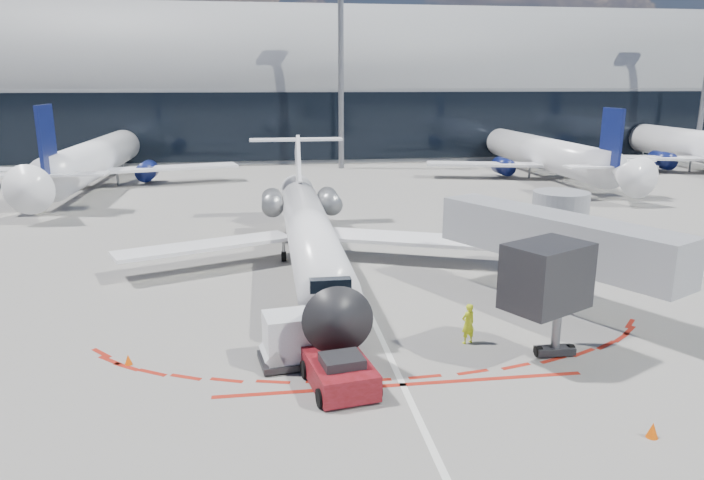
{
  "coord_description": "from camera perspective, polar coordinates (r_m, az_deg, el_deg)",
  "views": [
    {
      "loc": [
        -4.82,
        -32.32,
        11.0
      ],
      "look_at": [
        -0.46,
        -1.12,
        2.97
      ],
      "focal_mm": 32.0,
      "sensor_mm": 36.0,
      "label": 1
    }
  ],
  "objects": [
    {
      "name": "safety_cone_left",
      "position": [
        26.94,
        -19.67,
        -10.2
      ],
      "size": [
        0.31,
        0.31,
        0.43
      ],
      "primitive_type": "cone",
      "color": "#E85204",
      "rests_on": "ground"
    },
    {
      "name": "jet_bridge",
      "position": [
        33.71,
        18.0,
        -0.13
      ],
      "size": [
        10.03,
        15.2,
        4.9
      ],
      "color": "gray",
      "rests_on": "ground"
    },
    {
      "name": "ground",
      "position": [
        34.48,
        0.51,
        -4.31
      ],
      "size": [
        260.0,
        260.0,
        0.0
      ],
      "primitive_type": "plane",
      "color": "slate",
      "rests_on": "ground"
    },
    {
      "name": "apron_centerline",
      "position": [
        36.36,
        0.04,
        -3.3
      ],
      "size": [
        0.25,
        40.0,
        0.01
      ],
      "primitive_type": "cube",
      "color": "silver",
      "rests_on": "ground"
    },
    {
      "name": "pushback_tug",
      "position": [
        23.5,
        -1.12,
        -11.94
      ],
      "size": [
        2.77,
        5.48,
        1.4
      ],
      "rotation": [
        0.0,
        0.0,
        0.17
      ],
      "color": "#570C0D",
      "rests_on": "ground"
    },
    {
      "name": "bg_airliner_1",
      "position": [
        73.31,
        -22.44,
        9.07
      ],
      "size": [
        35.04,
        37.1,
        11.34
      ],
      "primitive_type": null,
      "color": "white",
      "rests_on": "ground"
    },
    {
      "name": "light_mast_centre",
      "position": [
        80.93,
        -1.02,
        15.36
      ],
      "size": [
        0.7,
        0.7,
        25.0
      ],
      "primitive_type": "cylinder",
      "color": "slate",
      "rests_on": "ground"
    },
    {
      "name": "terminal_building",
      "position": [
        97.45,
        -5.24,
        12.78
      ],
      "size": [
        150.0,
        24.15,
        24.0
      ],
      "color": "gray",
      "rests_on": "ground"
    },
    {
      "name": "ramp_worker",
      "position": [
        27.54,
        10.51,
        -7.48
      ],
      "size": [
        0.76,
        0.63,
        1.8
      ],
      "primitive_type": "imported",
      "rotation": [
        0.0,
        0.0,
        3.49
      ],
      "color": "#E2F619",
      "rests_on": "ground"
    },
    {
      "name": "bg_airliner_2",
      "position": [
        77.19,
        17.24,
        9.45
      ],
      "size": [
        32.91,
        34.85,
        10.65
      ],
      "primitive_type": null,
      "color": "white",
      "rests_on": "ground"
    },
    {
      "name": "regional_jet",
      "position": [
        37.73,
        -3.96,
        1.06
      ],
      "size": [
        23.09,
        28.47,
        7.13
      ],
      "color": "white",
      "rests_on": "ground"
    },
    {
      "name": "uld_container",
      "position": [
        25.25,
        -5.86,
        -9.02
      ],
      "size": [
        2.5,
        2.21,
        2.1
      ],
      "rotation": [
        0.0,
        0.0,
        0.15
      ],
      "color": "black",
      "rests_on": "ground"
    },
    {
      "name": "safety_cone_right",
      "position": [
        22.82,
        25.66,
        -15.31
      ],
      "size": [
        0.38,
        0.38,
        0.52
      ],
      "primitive_type": "cone",
      "color": "#E85204",
      "rests_on": "ground"
    },
    {
      "name": "apron_stop_bar",
      "position": [
        24.04,
        4.64,
        -12.98
      ],
      "size": [
        14.0,
        0.25,
        0.01
      ],
      "primitive_type": "cube",
      "color": "maroon",
      "rests_on": "ground"
    }
  ]
}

